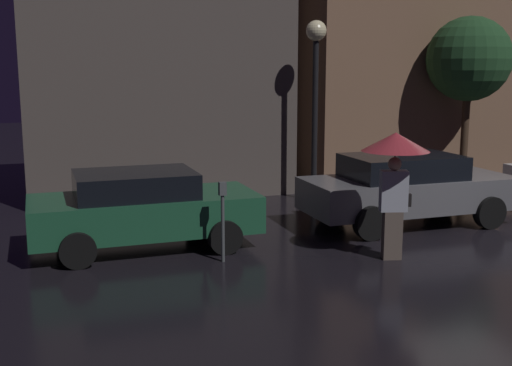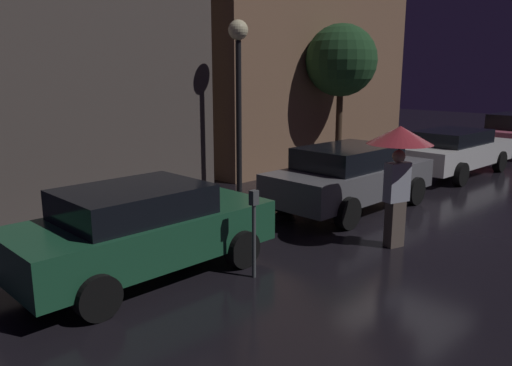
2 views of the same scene
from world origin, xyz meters
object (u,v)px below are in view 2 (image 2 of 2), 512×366
object	(u,v)px
pedestrian_with_umbrella	(399,151)
street_lamp_near	(238,66)
parked_car_grey	(350,176)
parking_meter	(254,225)
parked_car_green	(142,228)
parked_car_white	(453,151)

from	to	relation	value
pedestrian_with_umbrella	street_lamp_near	distance (m)	5.12
parked_car_grey	pedestrian_with_umbrella	distance (m)	2.74
parking_meter	parked_car_green	bearing A→B (deg)	130.72
parked_car_grey	parking_meter	distance (m)	4.51
parked_car_green	parked_car_white	xyz separation A→B (m)	(10.97, 0.06, 0.01)
parked_car_green	pedestrian_with_umbrella	world-z (taller)	pedestrian_with_umbrella
parked_car_green	parked_car_grey	bearing A→B (deg)	-0.41
pedestrian_with_umbrella	parked_car_white	bearing A→B (deg)	33.08
parked_car_green	parking_meter	bearing A→B (deg)	-49.40
parked_car_grey	parking_meter	world-z (taller)	parked_car_grey
parking_meter	pedestrian_with_umbrella	bearing A→B (deg)	-15.60
parked_car_white	street_lamp_near	xyz separation A→B (m)	(-6.37, 2.72, 2.46)
parked_car_grey	street_lamp_near	world-z (taller)	street_lamp_near
parked_car_white	parked_car_green	bearing A→B (deg)	-178.13
parked_car_green	pedestrian_with_umbrella	bearing A→B (deg)	-28.18
parked_car_green	parked_car_grey	size ratio (longest dim) A/B	0.91
parked_car_white	parking_meter	xyz separation A→B (m)	(-9.86, -1.36, 0.10)
parked_car_white	parked_car_grey	bearing A→B (deg)	-177.53
parked_car_grey	parking_meter	bearing A→B (deg)	-163.23
parked_car_green	parked_car_white	world-z (taller)	parked_car_green
parked_car_grey	parked_car_white	xyz separation A→B (m)	(5.53, 0.09, -0.03)
parked_car_white	street_lamp_near	world-z (taller)	street_lamp_near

